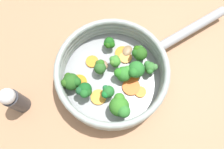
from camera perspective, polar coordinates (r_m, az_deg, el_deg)
ground_plane at (r=0.58m, az=0.00°, el=-0.98°), size 4.00×4.00×0.00m
skillet at (r=0.57m, az=0.00°, el=-0.75°), size 0.26×0.26×0.01m
skillet_rim_wall at (r=0.53m, az=0.00°, el=0.54°), size 0.28×0.28×0.06m
skillet_handle at (r=0.64m, az=19.63°, el=10.93°), size 0.15×0.21×0.03m
skillet_rivet_left at (r=0.58m, az=11.93°, el=2.64°), size 0.01×0.01×0.01m
skillet_rivet_right at (r=0.60m, az=8.04°, el=8.01°), size 0.01×0.01×0.01m
carrot_slice_0 at (r=0.58m, az=3.55°, el=4.46°), size 0.04×0.04×0.00m
carrot_slice_1 at (r=0.55m, az=5.03°, el=-3.20°), size 0.06×0.06×0.01m
carrot_slice_2 at (r=0.59m, az=2.78°, el=5.58°), size 0.05×0.05×0.00m
carrot_slice_3 at (r=0.55m, az=-3.54°, el=-5.91°), size 0.06×0.06×0.01m
carrot_slice_4 at (r=0.58m, az=-5.21°, el=3.39°), size 0.05×0.05×0.01m
carrot_slice_5 at (r=0.55m, az=7.43°, el=-4.54°), size 0.04×0.04×0.00m
carrot_slice_6 at (r=0.56m, az=5.56°, el=-0.97°), size 0.04×0.04×0.00m
carrot_slice_7 at (r=0.56m, az=-8.64°, el=-2.04°), size 0.05×0.05×0.00m
broccoli_floret_0 at (r=0.54m, az=-10.62°, el=-1.82°), size 0.04×0.05×0.05m
broccoli_floret_1 at (r=0.55m, az=0.70°, el=3.53°), size 0.03×0.03×0.04m
broccoli_floret_2 at (r=0.54m, az=3.01°, el=0.32°), size 0.04×0.05×0.04m
broccoli_floret_3 at (r=0.54m, az=6.24°, el=1.06°), size 0.05×0.04×0.05m
broccoli_floret_4 at (r=0.54m, az=-3.16°, el=1.93°), size 0.04×0.03×0.04m
broccoli_floret_5 at (r=0.52m, az=-7.20°, el=-4.17°), size 0.04×0.04×0.05m
broccoli_floret_6 at (r=0.51m, az=2.09°, el=-8.29°), size 0.06×0.05×0.06m
broccoli_floret_7 at (r=0.56m, az=7.15°, el=5.61°), size 0.04×0.04×0.05m
broccoli_floret_8 at (r=0.52m, az=-1.16°, el=-4.63°), size 0.03×0.03×0.04m
broccoli_floret_9 at (r=0.58m, az=-0.72°, el=8.15°), size 0.03×0.03×0.04m
broccoli_floret_10 at (r=0.55m, az=9.94°, el=1.79°), size 0.03×0.03×0.04m
mushroom_piece_0 at (r=0.57m, az=-2.24°, el=2.65°), size 0.03×0.03×0.01m
mushroom_piece_1 at (r=0.59m, az=4.00°, el=6.25°), size 0.04×0.04×0.01m
salt_shaker at (r=0.55m, az=-24.14°, el=-6.12°), size 0.04×0.04×0.11m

